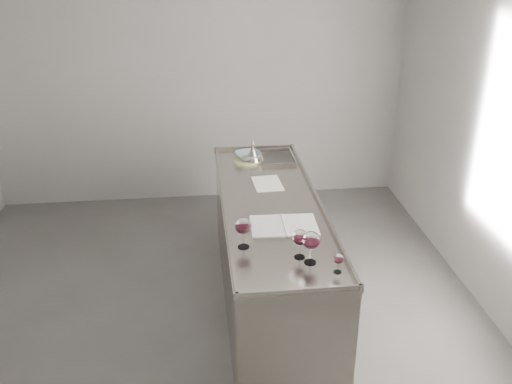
{
  "coord_description": "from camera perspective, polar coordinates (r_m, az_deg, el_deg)",
  "views": [
    {
      "loc": [
        -0.06,
        -3.6,
        2.88
      ],
      "look_at": [
        0.39,
        0.35,
        1.02
      ],
      "focal_mm": 40.0,
      "sensor_mm": 36.0,
      "label": 1
    }
  ],
  "objects": [
    {
      "name": "wine_glass_middle",
      "position": [
        3.59,
        5.54,
        -4.9
      ],
      "size": [
        0.11,
        0.11,
        0.22
      ],
      "rotation": [
        0.0,
        0.0,
        -0.41
      ],
      "color": "white",
      "rests_on": "counter"
    },
    {
      "name": "loose_paper_top",
      "position": [
        4.73,
        1.16,
        0.87
      ],
      "size": [
        0.25,
        0.34,
        0.0
      ],
      "primitive_type": "cube",
      "rotation": [
        0.0,
        0.0,
        0.06
      ],
      "color": "white",
      "rests_on": "counter"
    },
    {
      "name": "wine_glass_left",
      "position": [
        3.74,
        -1.28,
        -3.47
      ],
      "size": [
        0.11,
        0.11,
        0.22
      ],
      "rotation": [
        0.0,
        0.0,
        -0.22
      ],
      "color": "white",
      "rests_on": "counter"
    },
    {
      "name": "notebook",
      "position": [
        4.07,
        2.82,
        -3.37
      ],
      "size": [
        0.48,
        0.34,
        0.02
      ],
      "rotation": [
        0.0,
        0.0,
        -0.04
      ],
      "color": "white",
      "rests_on": "counter"
    },
    {
      "name": "room_shell",
      "position": [
        3.9,
        -5.07,
        2.62
      ],
      "size": [
        4.54,
        5.04,
        2.84
      ],
      "color": "#4C4A48",
      "rests_on": "ground"
    },
    {
      "name": "wine_funnel",
      "position": [
        5.14,
        -0.34,
        3.67
      ],
      "size": [
        0.15,
        0.15,
        0.22
      ],
      "rotation": [
        0.0,
        0.0,
        0.31
      ],
      "color": "#9D968C",
      "rests_on": "counter"
    },
    {
      "name": "wine_glass_right",
      "position": [
        3.64,
        4.44,
        -4.62
      ],
      "size": [
        0.1,
        0.1,
        0.2
      ],
      "rotation": [
        0.0,
        0.0,
        -0.18
      ],
      "color": "white",
      "rests_on": "counter"
    },
    {
      "name": "trivet",
      "position": [
        5.2,
        -0.79,
        3.25
      ],
      "size": [
        0.36,
        0.36,
        0.02
      ],
      "primitive_type": "cylinder",
      "rotation": [
        0.0,
        0.0,
        0.41
      ],
      "color": "beige",
      "rests_on": "counter"
    },
    {
      "name": "counter",
      "position": [
        4.62,
        1.48,
        -6.36
      ],
      "size": [
        0.77,
        2.42,
        0.97
      ],
      "color": "gray",
      "rests_on": "ground"
    },
    {
      "name": "ceramic_bowl",
      "position": [
        5.19,
        -0.79,
        3.65
      ],
      "size": [
        0.27,
        0.27,
        0.06
      ],
      "primitive_type": "imported",
      "rotation": [
        0.0,
        0.0,
        0.18
      ],
      "color": "gray",
      "rests_on": "trivet"
    },
    {
      "name": "wine_glass_small",
      "position": [
        3.54,
        8.24,
        -6.68
      ],
      "size": [
        0.06,
        0.06,
        0.13
      ],
      "rotation": [
        0.0,
        0.0,
        0.17
      ],
      "color": "white",
      "rests_on": "counter"
    }
  ]
}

